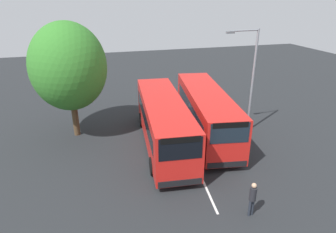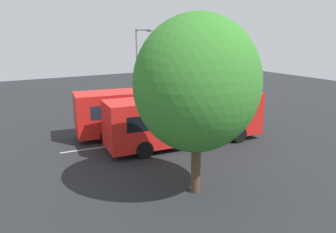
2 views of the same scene
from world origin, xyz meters
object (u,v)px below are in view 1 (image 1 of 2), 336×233
Objects in this scene: bus_far_left at (164,121)px; street_lamp at (250,76)px; bus_center_left at (206,111)px; depot_tree at (69,67)px; pedestrian at (253,197)px.

bus_far_left is 1.45× the size of street_lamp.
depot_tree is (-2.46, -9.22, 3.31)m from bus_center_left.
street_lamp reaches higher than bus_center_left.
bus_center_left is at bearing -17.00° from pedestrian.
bus_center_left is 6.16× the size of pedestrian.
depot_tree is (-11.19, -7.88, 4.05)m from pedestrian.
depot_tree is at bearing -114.30° from bus_far_left.
pedestrian is 9.87m from street_lamp.
street_lamp is at bearing 89.75° from bus_center_left.
street_lamp reaches higher than pedestrian.
pedestrian is (7.84, 2.12, -0.74)m from bus_far_left.
bus_far_left is at bearing 0.97° from street_lamp.
depot_tree is (-3.35, -5.76, 3.31)m from bus_far_left.
bus_center_left is 3.97m from street_lamp.
street_lamp reaches higher than bus_far_left.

